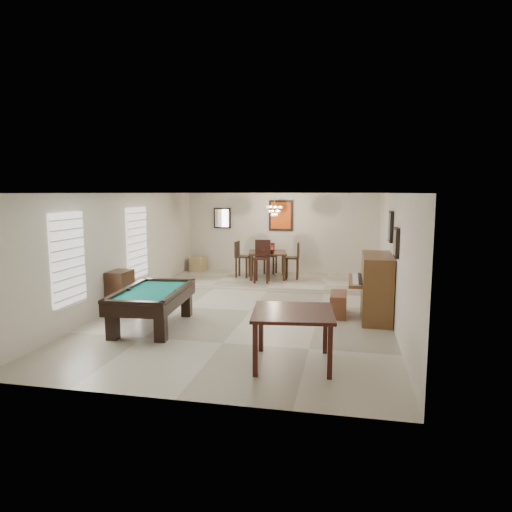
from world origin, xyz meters
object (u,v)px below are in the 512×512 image
(dining_table, at_px, (268,263))
(upright_piano, at_px, (368,286))
(dining_chair_west, at_px, (243,259))
(dining_chair_south, at_px, (262,262))
(pool_table, at_px, (153,309))
(dining_chair_north, at_px, (270,258))
(chandelier, at_px, (274,207))
(square_table, at_px, (293,338))
(dining_chair_east, at_px, (292,261))
(apothecary_chest, at_px, (120,292))
(piano_bench, at_px, (338,304))
(flower_vase, at_px, (268,244))
(corner_bench, at_px, (198,264))

(dining_table, bearing_deg, upright_piano, -51.25)
(dining_chair_west, bearing_deg, dining_chair_south, -130.37)
(pool_table, relative_size, dining_table, 1.98)
(dining_chair_north, relative_size, chandelier, 1.63)
(square_table, distance_m, dining_chair_east, 6.41)
(pool_table, relative_size, square_table, 1.77)
(pool_table, distance_m, apothecary_chest, 1.47)
(dining_chair_north, bearing_deg, piano_bench, 126.17)
(chandelier, bearing_deg, dining_chair_east, 19.00)
(pool_table, bearing_deg, dining_table, 69.51)
(dining_chair_east, bearing_deg, pool_table, -26.21)
(upright_piano, xyz_separation_m, flower_vase, (-2.75, 3.43, 0.46))
(apothecary_chest, distance_m, corner_bench, 4.74)
(dining_chair_south, height_order, chandelier, chandelier)
(piano_bench, bearing_deg, pool_table, -155.95)
(square_table, bearing_deg, piano_bench, 78.39)
(piano_bench, bearing_deg, flower_vase, 122.60)
(dining_chair_east, bearing_deg, dining_chair_south, -48.90)
(piano_bench, bearing_deg, corner_bench, 138.22)
(flower_vase, height_order, dining_chair_east, flower_vase)
(piano_bench, xyz_separation_m, dining_table, (-2.14, 3.35, 0.33))
(apothecary_chest, xyz_separation_m, dining_chair_west, (1.82, 4.00, 0.19))
(upright_piano, relative_size, corner_bench, 3.14)
(square_table, height_order, corner_bench, square_table)
(dining_chair_north, bearing_deg, square_table, 110.52)
(flower_vase, relative_size, dining_chair_south, 0.19)
(square_table, distance_m, chandelier, 6.56)
(dining_chair_south, xyz_separation_m, corner_bench, (-2.36, 1.42, -0.36))
(dining_chair_west, bearing_deg, upright_piano, -130.58)
(dining_chair_north, bearing_deg, pool_table, 84.53)
(square_table, bearing_deg, dining_chair_west, 109.78)
(piano_bench, bearing_deg, apothecary_chest, -171.69)
(square_table, height_order, dining_table, dining_table)
(dining_chair_west, bearing_deg, dining_chair_north, -38.76)
(dining_chair_north, relative_size, dining_chair_east, 0.92)
(dining_chair_west, distance_m, corner_bench, 1.83)
(piano_bench, height_order, dining_chair_east, dining_chair_east)
(dining_chair_south, bearing_deg, corner_bench, 145.90)
(dining_chair_west, bearing_deg, dining_chair_east, -84.39)
(upright_piano, distance_m, dining_chair_east, 3.99)
(piano_bench, relative_size, dining_chair_west, 0.82)
(dining_chair_south, xyz_separation_m, dining_chair_east, (0.76, 0.73, -0.06))
(square_table, bearing_deg, flower_vase, 103.57)
(dining_chair_north, distance_m, dining_chair_east, 1.05)
(dining_chair_north, relative_size, dining_chair_west, 0.92)
(dining_chair_south, relative_size, dining_chair_north, 1.20)
(pool_table, distance_m, dining_chair_north, 5.82)
(dining_table, bearing_deg, square_table, -76.43)
(upright_piano, xyz_separation_m, dining_table, (-2.75, 3.43, -0.10))
(dining_chair_north, height_order, dining_chair_west, dining_chair_west)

